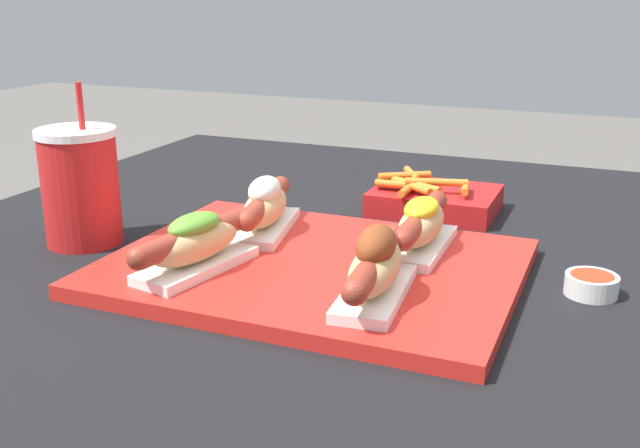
% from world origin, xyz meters
% --- Properties ---
extents(serving_tray, '(0.48, 0.36, 0.02)m').
position_xyz_m(serving_tray, '(-0.06, -0.12, 0.76)').
color(serving_tray, red).
rests_on(serving_tray, patio_table).
extents(hot_dog_0, '(0.09, 0.20, 0.07)m').
position_xyz_m(hot_dog_0, '(-0.17, -0.20, 0.81)').
color(hot_dog_0, white).
rests_on(hot_dog_0, serving_tray).
extents(hot_dog_1, '(0.07, 0.20, 0.08)m').
position_xyz_m(hot_dog_1, '(0.04, -0.20, 0.81)').
color(hot_dog_1, white).
rests_on(hot_dog_1, serving_tray).
extents(hot_dog_2, '(0.09, 0.20, 0.07)m').
position_xyz_m(hot_dog_2, '(-0.16, -0.05, 0.81)').
color(hot_dog_2, white).
rests_on(hot_dog_2, serving_tray).
extents(hot_dog_3, '(0.06, 0.20, 0.07)m').
position_xyz_m(hot_dog_3, '(0.05, -0.04, 0.81)').
color(hot_dog_3, white).
rests_on(hot_dog_3, serving_tray).
extents(sauce_bowl, '(0.06, 0.06, 0.02)m').
position_xyz_m(sauce_bowl, '(0.25, -0.06, 0.77)').
color(sauce_bowl, silver).
rests_on(sauce_bowl, patio_table).
extents(drink_cup, '(0.10, 0.10, 0.21)m').
position_xyz_m(drink_cup, '(-0.39, -0.13, 0.83)').
color(drink_cup, red).
rests_on(drink_cup, patio_table).
extents(fries_basket, '(0.18, 0.15, 0.06)m').
position_xyz_m(fries_basket, '(0.01, 0.19, 0.77)').
color(fries_basket, '#B21919').
rests_on(fries_basket, patio_table).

